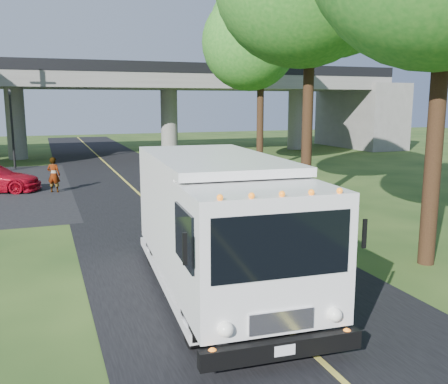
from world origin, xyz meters
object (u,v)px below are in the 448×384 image
traffic_signal (12,120)px  pedestrian (54,175)px  tree_right_far (265,38)px  step_van (220,221)px

traffic_signal → pedestrian: (2.20, -9.99, -2.33)m
tree_right_far → traffic_signal: bearing=157.9°
step_van → pedestrian: step_van is taller
step_van → traffic_signal: bearing=105.7°
tree_right_far → pedestrian: size_ratio=6.29×
tree_right_far → pedestrian: (-13.01, -3.82, -7.43)m
pedestrian → tree_right_far: bearing=-137.5°
traffic_signal → tree_right_far: 17.18m
traffic_signal → step_van: traffic_signal is taller
traffic_signal → tree_right_far: size_ratio=0.47×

